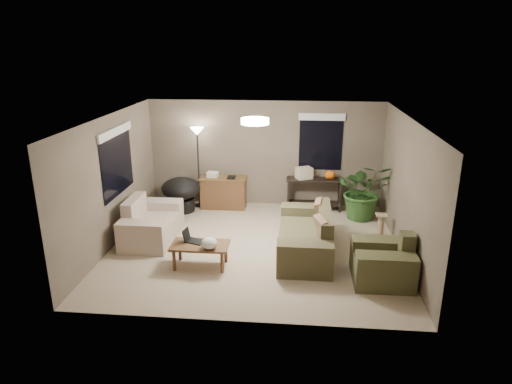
# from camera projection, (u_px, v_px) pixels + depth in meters

# --- Properties ---
(room_shell) EXTENTS (5.50, 5.50, 5.50)m
(room_shell) POSITION_uv_depth(u_px,v_px,m) (255.00, 185.00, 8.46)
(room_shell) COLOR tan
(room_shell) RESTS_ON ground
(main_sofa) EXTENTS (0.95, 2.20, 0.85)m
(main_sofa) POSITION_uv_depth(u_px,v_px,m) (307.00, 238.00, 8.53)
(main_sofa) COLOR brown
(main_sofa) RESTS_ON ground
(throw_pillows) EXTENTS (0.35, 1.39, 0.47)m
(throw_pillows) POSITION_uv_depth(u_px,v_px,m) (321.00, 220.00, 8.40)
(throw_pillows) COLOR #8C7251
(throw_pillows) RESTS_ON main_sofa
(loveseat) EXTENTS (0.90, 1.60, 0.85)m
(loveseat) POSITION_uv_depth(u_px,v_px,m) (150.00, 225.00, 9.13)
(loveseat) COLOR beige
(loveseat) RESTS_ON ground
(armchair) EXTENTS (0.95, 1.00, 0.85)m
(armchair) POSITION_uv_depth(u_px,v_px,m) (383.00, 263.00, 7.53)
(armchair) COLOR brown
(armchair) RESTS_ON ground
(coffee_table) EXTENTS (1.00, 0.55, 0.42)m
(coffee_table) POSITION_uv_depth(u_px,v_px,m) (200.00, 247.00, 7.97)
(coffee_table) COLOR brown
(coffee_table) RESTS_ON ground
(laptop) EXTENTS (0.41, 0.33, 0.24)m
(laptop) POSITION_uv_depth(u_px,v_px,m) (192.00, 238.00, 8.05)
(laptop) COLOR black
(laptop) RESTS_ON coffee_table
(plastic_bag) EXTENTS (0.34, 0.32, 0.20)m
(plastic_bag) POSITION_uv_depth(u_px,v_px,m) (209.00, 243.00, 7.76)
(plastic_bag) COLOR white
(plastic_bag) RESTS_ON coffee_table
(desk) EXTENTS (1.10, 0.50, 0.75)m
(desk) POSITION_uv_depth(u_px,v_px,m) (224.00, 192.00, 10.83)
(desk) COLOR brown
(desk) RESTS_ON ground
(desk_papers) EXTENTS (0.68, 0.28, 0.12)m
(desk_papers) POSITION_uv_depth(u_px,v_px,m) (217.00, 175.00, 10.70)
(desk_papers) COLOR silver
(desk_papers) RESTS_ON desk
(console_table) EXTENTS (1.30, 0.40, 0.75)m
(console_table) POSITION_uv_depth(u_px,v_px,m) (314.00, 191.00, 10.70)
(console_table) COLOR black
(console_table) RESTS_ON ground
(pumpkin) EXTENTS (0.31, 0.31, 0.20)m
(pumpkin) POSITION_uv_depth(u_px,v_px,m) (330.00, 175.00, 10.53)
(pumpkin) COLOR orange
(pumpkin) RESTS_ON console_table
(cardboard_box) EXTENTS (0.43, 0.38, 0.26)m
(cardboard_box) POSITION_uv_depth(u_px,v_px,m) (304.00, 173.00, 10.58)
(cardboard_box) COLOR beige
(cardboard_box) RESTS_ON console_table
(papasan_chair) EXTENTS (1.00, 1.00, 0.80)m
(papasan_chair) POSITION_uv_depth(u_px,v_px,m) (181.00, 192.00, 10.58)
(papasan_chair) COLOR black
(papasan_chair) RESTS_ON ground
(floor_lamp) EXTENTS (0.32, 0.32, 1.91)m
(floor_lamp) POSITION_uv_depth(u_px,v_px,m) (197.00, 141.00, 10.54)
(floor_lamp) COLOR black
(floor_lamp) RESTS_ON ground
(ceiling_fixture) EXTENTS (0.50, 0.50, 0.10)m
(ceiling_fixture) POSITION_uv_depth(u_px,v_px,m) (255.00, 121.00, 8.08)
(ceiling_fixture) COLOR white
(ceiling_fixture) RESTS_ON room_shell
(houseplant) EXTENTS (1.17, 1.30, 1.02)m
(houseplant) POSITION_uv_depth(u_px,v_px,m) (363.00, 197.00, 10.11)
(houseplant) COLOR #2D5923
(houseplant) RESTS_ON ground
(cat_scratching_post) EXTENTS (0.32, 0.32, 0.50)m
(cat_scratching_post) POSITION_uv_depth(u_px,v_px,m) (381.00, 228.00, 9.19)
(cat_scratching_post) COLOR tan
(cat_scratching_post) RESTS_ON ground
(window_left) EXTENTS (0.05, 1.56, 1.33)m
(window_left) POSITION_uv_depth(u_px,v_px,m) (116.00, 150.00, 8.81)
(window_left) COLOR black
(window_left) RESTS_ON room_shell
(window_back) EXTENTS (1.06, 0.05, 1.33)m
(window_back) POSITION_uv_depth(u_px,v_px,m) (321.00, 132.00, 10.51)
(window_back) COLOR black
(window_back) RESTS_ON room_shell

